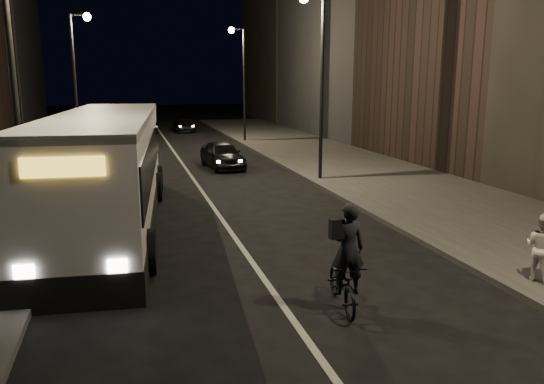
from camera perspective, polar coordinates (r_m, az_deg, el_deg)
ground at (r=12.02m, az=0.13°, el=-10.72°), size 180.00×180.00×0.00m
sidewalk_right at (r=27.59m, az=9.37°, el=2.37°), size 7.00×70.00×0.16m
streetlight_right_mid at (r=24.16m, az=4.81°, el=13.71°), size 1.20×0.44×8.12m
streetlight_right_far at (r=39.56m, az=-3.41°, el=13.07°), size 1.20×0.44×8.12m
streetlight_left_near at (r=14.88m, az=-25.30°, el=13.68°), size 1.20×0.44×8.12m
streetlight_left_far at (r=32.76m, az=-20.07°, el=12.60°), size 1.20×0.44×8.12m
city_bus at (r=17.60m, az=-17.31°, el=2.72°), size 4.02×13.55×3.60m
cyclist_on_bicycle at (r=11.07m, az=7.77°, el=-8.67°), size 0.96×2.05×2.27m
pedestrian_woman at (r=13.41m, az=27.04°, el=-5.35°), size 0.79×0.90×1.57m
car_near at (r=28.31m, az=-5.37°, el=4.02°), size 2.09×4.34×1.43m
car_mid at (r=39.32m, az=-15.47°, el=5.84°), size 1.98×4.29×1.36m
car_far at (r=48.68m, az=-9.43°, el=7.14°), size 1.76×4.21×1.21m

